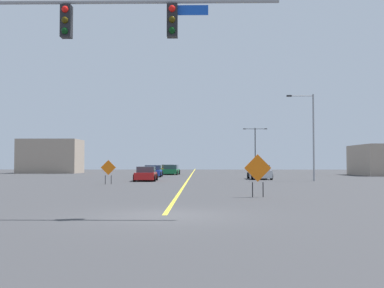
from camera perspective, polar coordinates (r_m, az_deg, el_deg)
ground at (r=14.77m, az=-3.43°, el=-8.82°), size 184.79×184.79×0.00m
road_centre_stripe at (r=65.99m, az=-0.02°, el=-3.74°), size 0.16×102.66×0.01m
traffic_signal_assembly at (r=16.40m, az=-22.14°, el=11.98°), size 13.83×0.44×7.49m
street_lamp_near_left at (r=79.25m, az=7.83°, el=-0.18°), size 4.11×0.24×7.55m
street_lamp_far_right at (r=42.83m, az=14.56°, el=1.42°), size 2.47×0.24×7.84m
construction_sign_left_lane at (r=35.83m, az=-10.33°, el=-3.06°), size 1.15×0.16×1.86m
construction_sign_median_far at (r=22.46m, az=8.14°, el=-3.21°), size 1.33×0.19×2.07m
car_blue_distant at (r=53.46m, az=-4.87°, el=-3.40°), size 2.20×4.47×1.34m
car_red_passing at (r=41.73m, az=-5.72°, el=-3.74°), size 2.04×4.22×1.29m
car_green_approaching at (r=62.47m, az=-2.61°, el=-3.24°), size 2.33×4.51×1.34m
car_silver_mid at (r=46.20m, az=8.37°, el=-3.54°), size 2.13×4.39×1.39m
car_yellow_near at (r=65.81m, az=-3.02°, el=-3.19°), size 2.03×4.25×1.35m
roadside_building_west at (r=74.87m, az=-17.11°, el=-1.46°), size 9.05×5.89×5.23m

